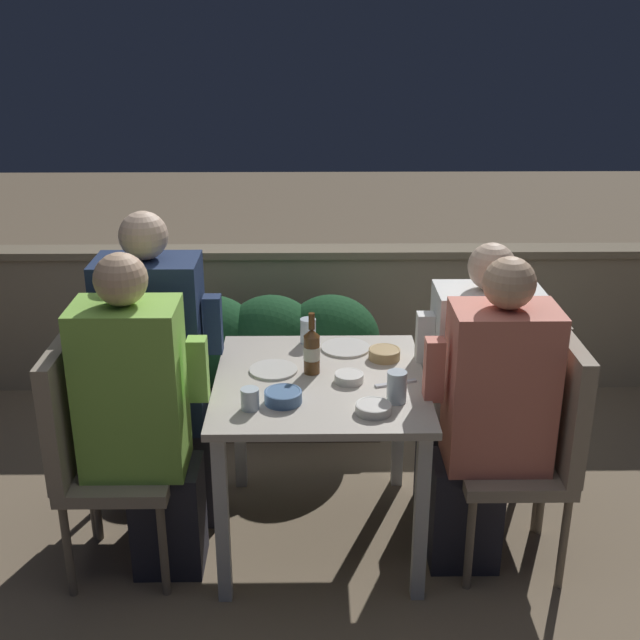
{
  "coord_description": "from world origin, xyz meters",
  "views": [
    {
      "loc": [
        -0.04,
        -2.83,
        2.08
      ],
      "look_at": [
        0.0,
        0.07,
        0.95
      ],
      "focal_mm": 45.0,
      "sensor_mm": 36.0,
      "label": 1
    }
  ],
  "objects_px": {
    "person_navy_jumper": "(162,373)",
    "person_white_polo": "(474,385)",
    "chair_left_far": "(116,400)",
    "beer_bottle": "(312,350)",
    "person_green_blouse": "(142,419)",
    "chair_left_near": "(91,442)",
    "chair_right_near": "(540,436)",
    "person_coral_top": "(489,418)",
    "chair_right_far": "(521,396)"
  },
  "relations": [
    {
      "from": "chair_left_near",
      "to": "person_green_blouse",
      "type": "height_order",
      "value": "person_green_blouse"
    },
    {
      "from": "person_green_blouse",
      "to": "person_white_polo",
      "type": "relative_size",
      "value": 1.06
    },
    {
      "from": "person_navy_jumper",
      "to": "chair_right_far",
      "type": "relative_size",
      "value": 1.44
    },
    {
      "from": "beer_bottle",
      "to": "chair_left_near",
      "type": "bearing_deg",
      "value": -164.11
    },
    {
      "from": "chair_left_near",
      "to": "person_navy_jumper",
      "type": "distance_m",
      "value": 0.42
    },
    {
      "from": "chair_left_far",
      "to": "person_navy_jumper",
      "type": "xyz_separation_m",
      "value": [
        0.2,
        0.0,
        0.13
      ]
    },
    {
      "from": "chair_right_near",
      "to": "person_coral_top",
      "type": "height_order",
      "value": "person_coral_top"
    },
    {
      "from": "chair_left_far",
      "to": "chair_right_far",
      "type": "xyz_separation_m",
      "value": [
        1.7,
        0.01,
        0.0
      ]
    },
    {
      "from": "person_navy_jumper",
      "to": "chair_left_near",
      "type": "bearing_deg",
      "value": -122.23
    },
    {
      "from": "chair_right_near",
      "to": "beer_bottle",
      "type": "distance_m",
      "value": 0.93
    },
    {
      "from": "person_green_blouse",
      "to": "chair_left_far",
      "type": "distance_m",
      "value": 0.4
    },
    {
      "from": "person_white_polo",
      "to": "person_coral_top",
      "type": "bearing_deg",
      "value": -91.9
    },
    {
      "from": "chair_left_far",
      "to": "person_green_blouse",
      "type": "bearing_deg",
      "value": -61.99
    },
    {
      "from": "chair_left_near",
      "to": "person_white_polo",
      "type": "height_order",
      "value": "person_white_polo"
    },
    {
      "from": "person_green_blouse",
      "to": "beer_bottle",
      "type": "relative_size",
      "value": 5.14
    },
    {
      "from": "chair_left_near",
      "to": "chair_right_far",
      "type": "bearing_deg",
      "value": 11.73
    },
    {
      "from": "chair_left_far",
      "to": "beer_bottle",
      "type": "distance_m",
      "value": 0.86
    },
    {
      "from": "chair_left_near",
      "to": "person_navy_jumper",
      "type": "relative_size",
      "value": 0.7
    },
    {
      "from": "person_green_blouse",
      "to": "person_coral_top",
      "type": "distance_m",
      "value": 1.3
    },
    {
      "from": "person_navy_jumper",
      "to": "beer_bottle",
      "type": "distance_m",
      "value": 0.64
    },
    {
      "from": "person_navy_jumper",
      "to": "person_green_blouse",
      "type": "bearing_deg",
      "value": -92.67
    },
    {
      "from": "person_navy_jumper",
      "to": "chair_right_far",
      "type": "distance_m",
      "value": 1.5
    },
    {
      "from": "person_coral_top",
      "to": "person_white_polo",
      "type": "relative_size",
      "value": 1.04
    },
    {
      "from": "person_green_blouse",
      "to": "chair_left_far",
      "type": "xyz_separation_m",
      "value": [
        -0.18,
        0.34,
        -0.1
      ]
    },
    {
      "from": "person_coral_top",
      "to": "chair_right_near",
      "type": "bearing_deg",
      "value": 0.0
    },
    {
      "from": "chair_left_far",
      "to": "chair_right_near",
      "type": "relative_size",
      "value": 1.0
    },
    {
      "from": "person_navy_jumper",
      "to": "beer_bottle",
      "type": "relative_size",
      "value": 5.39
    },
    {
      "from": "chair_left_near",
      "to": "chair_right_near",
      "type": "relative_size",
      "value": 1.0
    },
    {
      "from": "chair_left_far",
      "to": "chair_right_near",
      "type": "distance_m",
      "value": 1.71
    },
    {
      "from": "chair_right_far",
      "to": "person_white_polo",
      "type": "relative_size",
      "value": 0.77
    },
    {
      "from": "person_coral_top",
      "to": "beer_bottle",
      "type": "relative_size",
      "value": 5.04
    },
    {
      "from": "person_green_blouse",
      "to": "chair_right_near",
      "type": "xyz_separation_m",
      "value": [
        1.5,
        0.02,
        -0.1
      ]
    },
    {
      "from": "chair_left_far",
      "to": "person_navy_jumper",
      "type": "relative_size",
      "value": 0.7
    },
    {
      "from": "chair_left_far",
      "to": "beer_bottle",
      "type": "bearing_deg",
      "value": -7.4
    },
    {
      "from": "chair_left_near",
      "to": "chair_right_far",
      "type": "xyz_separation_m",
      "value": [
        1.71,
        0.36,
        0.0
      ]
    },
    {
      "from": "person_navy_jumper",
      "to": "person_coral_top",
      "type": "xyz_separation_m",
      "value": [
        1.28,
        -0.32,
        -0.04
      ]
    },
    {
      "from": "person_navy_jumper",
      "to": "chair_left_far",
      "type": "bearing_deg",
      "value": 180.0
    },
    {
      "from": "person_white_polo",
      "to": "beer_bottle",
      "type": "relative_size",
      "value": 4.85
    },
    {
      "from": "person_green_blouse",
      "to": "chair_right_near",
      "type": "height_order",
      "value": "person_green_blouse"
    },
    {
      "from": "person_coral_top",
      "to": "chair_right_far",
      "type": "height_order",
      "value": "person_coral_top"
    },
    {
      "from": "chair_left_far",
      "to": "beer_bottle",
      "type": "relative_size",
      "value": 3.75
    },
    {
      "from": "chair_right_near",
      "to": "person_coral_top",
      "type": "xyz_separation_m",
      "value": [
        -0.2,
        -0.0,
        0.08
      ]
    },
    {
      "from": "person_navy_jumper",
      "to": "person_white_polo",
      "type": "xyz_separation_m",
      "value": [
        1.3,
        0.01,
        -0.07
      ]
    },
    {
      "from": "chair_left_near",
      "to": "chair_right_near",
      "type": "xyz_separation_m",
      "value": [
        1.7,
        0.02,
        0.0
      ]
    },
    {
      "from": "chair_right_near",
      "to": "chair_right_far",
      "type": "xyz_separation_m",
      "value": [
        0.01,
        0.34,
        0.0
      ]
    },
    {
      "from": "chair_left_near",
      "to": "chair_left_far",
      "type": "bearing_deg",
      "value": 87.03
    },
    {
      "from": "chair_left_near",
      "to": "chair_right_far",
      "type": "distance_m",
      "value": 1.75
    },
    {
      "from": "person_green_blouse",
      "to": "person_coral_top",
      "type": "height_order",
      "value": "person_green_blouse"
    },
    {
      "from": "chair_left_near",
      "to": "person_white_polo",
      "type": "xyz_separation_m",
      "value": [
        1.51,
        0.36,
        0.05
      ]
    },
    {
      "from": "person_white_polo",
      "to": "beer_bottle",
      "type": "height_order",
      "value": "person_white_polo"
    }
  ]
}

